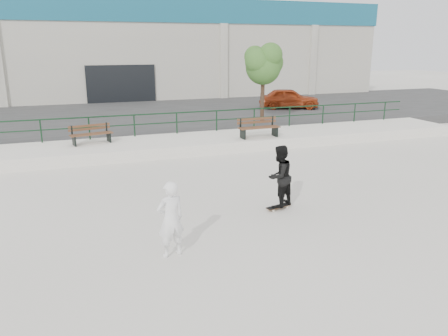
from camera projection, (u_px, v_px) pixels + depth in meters
name	position (u px, v px, depth m)	size (l,w,h in m)	color
ground	(240.00, 235.00, 10.89)	(120.00, 120.00, 0.00)	beige
ledge	(162.00, 146.00, 19.44)	(30.00, 3.00, 0.50)	silver
parking_strip	(134.00, 117.00, 27.15)	(60.00, 14.00, 0.50)	#323232
railing	(156.00, 119.00, 20.35)	(28.00, 0.06, 1.03)	#13351C
commercial_building	(108.00, 45.00, 38.68)	(44.20, 16.33, 8.00)	beige
bench_left	(91.00, 134.00, 18.66)	(1.84, 0.87, 0.82)	#56331D
bench_right	(258.00, 128.00, 19.93)	(1.96, 0.62, 0.90)	#56331D
tree	(264.00, 63.00, 23.36)	(2.38, 2.11, 4.22)	#412F20
red_car	(289.00, 98.00, 29.04)	(1.59, 3.94, 1.34)	#9A3213
skateboard	(278.00, 207.00, 12.62)	(0.81, 0.39, 0.09)	black
standing_skater	(279.00, 176.00, 12.37)	(0.87, 0.68, 1.79)	black
seated_skater	(171.00, 219.00, 9.60)	(0.64, 0.42, 1.75)	white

